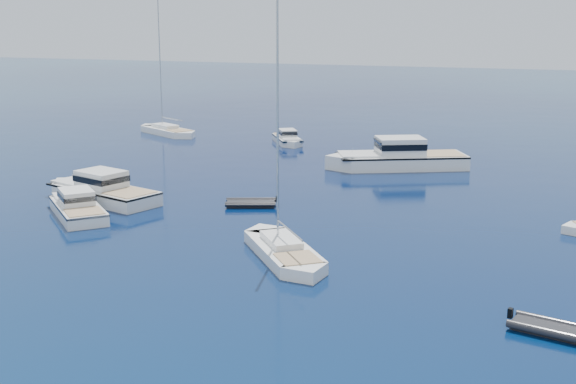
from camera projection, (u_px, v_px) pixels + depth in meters
name	position (u px, v px, depth m)	size (l,w,h in m)	color
motor_cruiser_centre	(101.00, 200.00, 55.97)	(3.40, 11.10, 2.91)	silver
motor_cruiser_far_l	(77.00, 215.00, 51.71)	(2.74, 8.96, 2.35)	white
motor_cruiser_distant	(397.00, 168.00, 68.09)	(4.20, 13.72, 3.60)	silver
motor_cruiser_horizon	(288.00, 143.00, 81.73)	(2.28, 7.46, 1.96)	silver
sailboat_mid_r	(283.00, 257.00, 42.54)	(2.69, 10.36, 15.23)	white
sailboat_far_l	(167.00, 134.00, 88.39)	(2.85, 10.94, 16.09)	white
tender_grey_near	(550.00, 333.00, 32.15)	(1.96, 3.56, 0.95)	black
tender_grey_far	(251.00, 206.00, 54.19)	(2.07, 3.80, 0.95)	black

